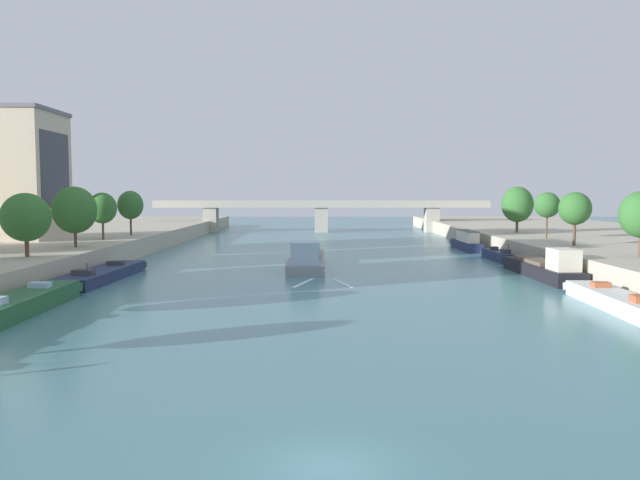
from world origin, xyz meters
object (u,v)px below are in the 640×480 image
at_px(tree_right_by_lamp, 572,209).
at_px(bridge_far, 319,211).
at_px(barge_midriver, 304,259).
at_px(tree_right_past_mid, 544,205).
at_px(moored_boat_right_gap_after, 613,300).
at_px(moored_boat_right_midway, 496,255).
at_px(tree_left_end_of_row, 72,210).
at_px(tree_right_far, 638,214).
at_px(tree_right_distant, 515,204).
at_px(moored_boat_left_end, 101,274).
at_px(tree_left_by_lamp, 128,205).
at_px(moored_boat_right_downstream, 464,242).
at_px(tree_left_distant, 23,217).
at_px(moored_boat_right_far, 541,268).
at_px(tree_left_nearest, 100,208).
at_px(moored_boat_left_lone, 19,303).

bearing_deg(tree_right_by_lamp, bridge_far, 114.37).
height_order(barge_midriver, tree_right_past_mid, tree_right_past_mid).
relative_size(moored_boat_right_gap_after, moored_boat_right_midway, 1.39).
xyz_separation_m(barge_midriver, tree_left_end_of_row, (-25.42, -1.96, 5.57)).
xyz_separation_m(tree_right_far, tree_right_past_mid, (0.19, 24.02, 0.40)).
xyz_separation_m(tree_right_by_lamp, tree_right_distant, (1.02, 23.45, 0.03)).
distance_m(moored_boat_left_end, tree_left_by_lamp, 29.05).
distance_m(barge_midriver, moored_boat_right_downstream, 31.30).
bearing_deg(tree_right_far, bridge_far, 111.08).
distance_m(moored_boat_right_downstream, tree_right_by_lamp, 23.09).
bearing_deg(tree_right_by_lamp, moored_boat_left_end, -168.47).
bearing_deg(tree_left_distant, moored_boat_left_end, 14.25).
distance_m(moored_boat_left_end, tree_right_distant, 61.13).
xyz_separation_m(moored_boat_right_midway, tree_right_by_lamp, (6.50, -6.93, 6.00)).
height_order(moored_boat_left_end, moored_boat_right_midway, moored_boat_right_midway).
relative_size(barge_midriver, tree_right_by_lamp, 3.23).
distance_m(tree_left_distant, tree_right_distant, 67.22).
bearing_deg(tree_left_distant, tree_right_past_mid, 21.81).
distance_m(moored_boat_left_end, tree_left_end_of_row, 11.90).
distance_m(tree_left_end_of_row, tree_right_past_mid, 58.02).
distance_m(moored_boat_right_downstream, bridge_far, 46.76).
bearing_deg(moored_boat_right_far, moored_boat_left_end, -178.15).
xyz_separation_m(moored_boat_left_end, moored_boat_right_far, (43.18, 1.40, 0.44)).
height_order(tree_left_nearest, tree_right_far, tree_right_far).
relative_size(moored_boat_left_lone, tree_left_distant, 2.53).
bearing_deg(bridge_far, tree_right_by_lamp, -65.63).
distance_m(moored_boat_left_lone, tree_right_by_lamp, 56.59).
bearing_deg(tree_left_end_of_row, moored_boat_right_far, -8.13).
bearing_deg(tree_left_distant, tree_left_nearest, 90.63).
xyz_separation_m(moored_boat_right_gap_after, tree_left_end_of_row, (-48.46, 23.32, 5.91)).
relative_size(tree_left_nearest, tree_left_by_lamp, 0.96).
bearing_deg(tree_right_by_lamp, tree_right_distant, 87.51).
height_order(barge_midriver, tree_left_end_of_row, tree_left_end_of_row).
relative_size(tree_left_distant, tree_right_far, 0.97).
height_order(moored_boat_left_lone, tree_right_far, tree_right_far).
height_order(tree_left_nearest, tree_right_distant, tree_right_distant).
distance_m(moored_boat_left_lone, tree_left_nearest, 36.85).
bearing_deg(tree_left_end_of_row, moored_boat_right_downstream, 25.36).
bearing_deg(tree_right_far, tree_right_past_mid, 89.54).
relative_size(moored_boat_right_midway, tree_right_past_mid, 1.70).
height_order(moored_boat_right_far, tree_left_end_of_row, tree_left_end_of_row).
xyz_separation_m(moored_boat_right_far, moored_boat_right_midway, (0.02, 15.67, -0.38)).
distance_m(tree_left_distant, tree_left_end_of_row, 10.10).
xyz_separation_m(barge_midriver, tree_right_far, (30.97, -13.19, 5.47)).
bearing_deg(moored_boat_right_downstream, tree_left_by_lamp, -175.70).
distance_m(moored_boat_right_far, tree_right_distant, 33.54).
xyz_separation_m(moored_boat_right_far, moored_boat_right_downstream, (-0.55, 30.04, 0.21)).
xyz_separation_m(barge_midriver, moored_boat_right_gap_after, (23.04, -25.29, -0.35)).
bearing_deg(moored_boat_right_midway, moored_boat_right_far, -90.06).
bearing_deg(barge_midriver, bridge_far, 88.36).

